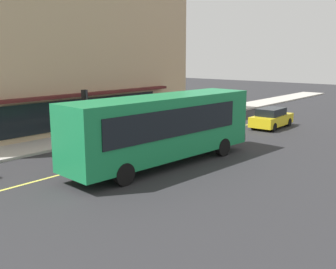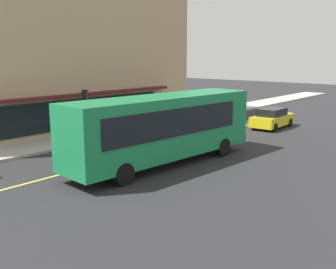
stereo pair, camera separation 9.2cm
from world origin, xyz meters
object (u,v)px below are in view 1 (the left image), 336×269
at_px(bus, 164,126).
at_px(pedestrian_waiting, 86,121).
at_px(car_yellow, 271,118).
at_px(traffic_light, 85,103).
at_px(car_navy, 161,124).

relative_size(bus, pedestrian_waiting, 6.50).
bearing_deg(bus, car_yellow, 2.11).
height_order(traffic_light, pedestrian_waiting, traffic_light).
relative_size(bus, car_navy, 2.56).
bearing_deg(pedestrian_waiting, bus, -99.93).
bearing_deg(traffic_light, car_yellow, -28.65).
distance_m(bus, pedestrian_waiting, 8.17).
height_order(bus, pedestrian_waiting, bus).
bearing_deg(pedestrian_waiting, traffic_light, -128.02).
bearing_deg(car_navy, traffic_light, 158.88).
xyz_separation_m(car_navy, pedestrian_waiting, (-4.45, 2.71, 0.45)).
height_order(bus, car_yellow, bus).
height_order(car_navy, pedestrian_waiting, pedestrian_waiting).
relative_size(car_yellow, car_navy, 0.99).
distance_m(traffic_light, car_yellow, 14.22).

